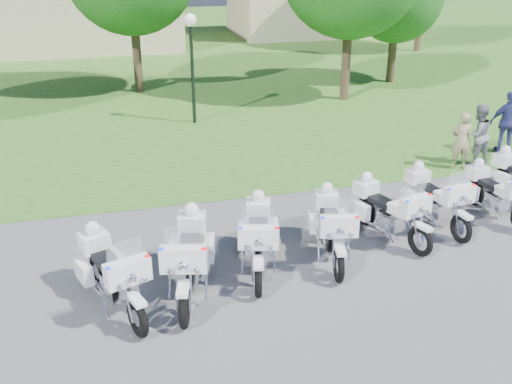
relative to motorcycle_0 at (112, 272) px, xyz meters
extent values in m
plane|color=#4E4E53|center=(3.90, 0.91, -0.68)|extent=(100.00, 100.00, 0.00)
cube|color=#255E1D|center=(3.90, 27.91, -0.68)|extent=(100.00, 48.00, 0.01)
torus|color=black|center=(0.35, -0.95, -0.34)|extent=(0.36, 0.69, 0.68)
torus|color=black|center=(-0.25, 0.68, -0.34)|extent=(0.36, 0.69, 0.68)
cube|color=white|center=(0.35, -0.97, 0.01)|extent=(0.33, 0.49, 0.07)
cube|color=white|center=(0.27, -0.73, 0.39)|extent=(0.77, 0.48, 0.41)
cube|color=silver|center=(0.24, -0.67, 0.75)|extent=(0.58, 0.31, 0.38)
sphere|color=red|center=(0.59, -0.67, 0.59)|extent=(0.09, 0.09, 0.09)
sphere|color=#1426E5|center=(-0.02, -0.90, 0.59)|extent=(0.09, 0.09, 0.09)
cube|color=silver|center=(0.04, -0.11, -0.22)|extent=(0.52, 0.66, 0.35)
cube|color=white|center=(0.13, -0.34, 0.14)|extent=(0.49, 0.61, 0.22)
cube|color=black|center=(-0.06, 0.17, 0.12)|extent=(0.54, 0.71, 0.12)
cube|color=white|center=(0.09, 0.64, -0.17)|extent=(0.35, 0.56, 0.37)
cube|color=white|center=(-0.48, 0.43, -0.17)|extent=(0.35, 0.56, 0.37)
cube|color=white|center=(-0.26, 0.71, 0.26)|extent=(0.60, 0.55, 0.33)
sphere|color=white|center=(-0.26, 0.71, 0.52)|extent=(0.27, 0.27, 0.27)
torus|color=black|center=(1.11, -0.88, -0.33)|extent=(0.31, 0.73, 0.72)
torus|color=black|center=(1.54, 0.89, -0.33)|extent=(0.31, 0.73, 0.72)
cube|color=white|center=(1.11, -0.90, 0.05)|extent=(0.30, 0.50, 0.08)
cube|color=white|center=(1.17, -0.64, 0.45)|extent=(0.81, 0.43, 0.43)
cube|color=silver|center=(1.19, -0.58, 0.82)|extent=(0.61, 0.27, 0.40)
sphere|color=red|center=(1.49, -0.79, 0.65)|extent=(0.10, 0.10, 0.10)
sphere|color=#1426E5|center=(0.82, -0.62, 0.65)|extent=(0.10, 0.10, 0.10)
cube|color=silver|center=(1.33, 0.02, -0.20)|extent=(0.50, 0.67, 0.36)
cube|color=white|center=(1.27, -0.23, 0.18)|extent=(0.47, 0.62, 0.24)
cube|color=black|center=(1.41, 0.34, 0.16)|extent=(0.51, 0.73, 0.13)
cube|color=white|center=(1.82, 0.66, -0.14)|extent=(0.32, 0.59, 0.39)
cube|color=white|center=(1.19, 0.81, -0.14)|extent=(0.32, 0.59, 0.39)
cube|color=white|center=(1.55, 0.92, 0.31)|extent=(0.60, 0.54, 0.34)
sphere|color=white|center=(1.55, 0.92, 0.59)|extent=(0.28, 0.28, 0.28)
torus|color=black|center=(2.52, -0.33, -0.35)|extent=(0.30, 0.69, 0.68)
torus|color=black|center=(2.96, 1.33, -0.35)|extent=(0.30, 0.69, 0.68)
cube|color=white|center=(2.52, -0.35, 0.01)|extent=(0.29, 0.48, 0.07)
cube|color=white|center=(2.58, -0.11, 0.38)|extent=(0.77, 0.42, 0.40)
cube|color=silver|center=(2.60, -0.05, 0.74)|extent=(0.58, 0.26, 0.38)
sphere|color=red|center=(2.88, -0.25, 0.57)|extent=(0.09, 0.09, 0.09)
sphere|color=#1426E5|center=(2.25, -0.08, 0.57)|extent=(0.09, 0.09, 0.09)
cube|color=silver|center=(2.75, 0.52, -0.22)|extent=(0.48, 0.64, 0.34)
cube|color=white|center=(2.69, 0.28, 0.13)|extent=(0.45, 0.59, 0.22)
cube|color=black|center=(2.83, 0.81, 0.11)|extent=(0.49, 0.70, 0.12)
cube|color=white|center=(3.22, 1.10, -0.17)|extent=(0.31, 0.56, 0.36)
cube|color=white|center=(2.63, 1.26, -0.17)|extent=(0.31, 0.56, 0.36)
cube|color=white|center=(2.97, 1.36, 0.25)|extent=(0.57, 0.52, 0.32)
sphere|color=white|center=(2.97, 1.36, 0.51)|extent=(0.26, 0.26, 0.26)
torus|color=black|center=(4.10, -0.25, -0.35)|extent=(0.27, 0.68, 0.67)
torus|color=black|center=(4.47, 1.40, -0.35)|extent=(0.27, 0.68, 0.67)
cube|color=white|center=(4.10, -0.27, -0.01)|extent=(0.27, 0.47, 0.07)
cube|color=white|center=(4.15, -0.02, 0.36)|extent=(0.75, 0.39, 0.40)
cube|color=silver|center=(4.17, 0.03, 0.71)|extent=(0.57, 0.24, 0.37)
sphere|color=red|center=(4.45, -0.15, 0.55)|extent=(0.09, 0.09, 0.09)
sphere|color=#1426E5|center=(3.83, -0.01, 0.55)|extent=(0.09, 0.09, 0.09)
cube|color=silver|center=(4.29, 0.60, -0.23)|extent=(0.45, 0.62, 0.34)
cube|color=white|center=(4.24, 0.36, 0.11)|extent=(0.42, 0.57, 0.22)
cube|color=black|center=(4.36, 0.89, 0.09)|extent=(0.46, 0.67, 0.12)
cube|color=white|center=(4.73, 1.19, -0.18)|extent=(0.29, 0.54, 0.36)
cube|color=white|center=(4.15, 1.32, -0.18)|extent=(0.29, 0.54, 0.36)
cube|color=white|center=(4.48, 1.43, 0.23)|extent=(0.55, 0.49, 0.32)
sphere|color=white|center=(4.48, 1.43, 0.49)|extent=(0.26, 0.26, 0.26)
torus|color=black|center=(6.08, 0.24, -0.36)|extent=(0.31, 0.66, 0.65)
torus|color=black|center=(5.59, 1.82, -0.36)|extent=(0.31, 0.66, 0.65)
cube|color=white|center=(6.08, 0.22, -0.02)|extent=(0.29, 0.46, 0.07)
cube|color=white|center=(6.01, 0.45, 0.34)|extent=(0.74, 0.43, 0.39)
cube|color=silver|center=(5.99, 0.51, 0.68)|extent=(0.55, 0.27, 0.37)
sphere|color=red|center=(6.32, 0.49, 0.52)|extent=(0.09, 0.09, 0.09)
sphere|color=#1426E5|center=(5.73, 0.31, 0.52)|extent=(0.09, 0.09, 0.09)
cube|color=silver|center=(5.83, 1.05, -0.24)|extent=(0.48, 0.62, 0.33)
cube|color=white|center=(5.89, 0.83, 0.10)|extent=(0.45, 0.57, 0.21)
cube|color=black|center=(5.74, 1.33, 0.08)|extent=(0.49, 0.67, 0.12)
cube|color=white|center=(5.91, 1.77, -0.19)|extent=(0.32, 0.53, 0.35)
cube|color=white|center=(5.35, 1.59, -0.19)|extent=(0.32, 0.53, 0.35)
cube|color=white|center=(5.58, 1.85, 0.21)|extent=(0.56, 0.51, 0.31)
sphere|color=white|center=(5.58, 1.85, 0.47)|extent=(0.25, 0.25, 0.25)
torus|color=black|center=(7.19, 0.52, -0.36)|extent=(0.19, 0.66, 0.65)
torus|color=black|center=(7.04, 2.15, -0.36)|extent=(0.19, 0.66, 0.65)
cube|color=white|center=(7.20, 0.50, -0.02)|extent=(0.21, 0.44, 0.07)
cube|color=white|center=(7.17, 0.74, 0.33)|extent=(0.72, 0.30, 0.39)
cube|color=silver|center=(7.17, 0.80, 0.67)|extent=(0.55, 0.17, 0.36)
sphere|color=red|center=(7.49, 0.71, 0.52)|extent=(0.09, 0.09, 0.09)
sphere|color=#1426E5|center=(6.87, 0.65, 0.52)|extent=(0.09, 0.09, 0.09)
cube|color=silver|center=(7.11, 1.35, -0.25)|extent=(0.38, 0.57, 0.33)
cube|color=white|center=(7.14, 1.12, 0.09)|extent=(0.36, 0.53, 0.21)
cube|color=black|center=(7.09, 1.64, 0.07)|extent=(0.38, 0.63, 0.12)
cube|color=white|center=(7.34, 2.04, -0.20)|extent=(0.22, 0.52, 0.35)
cube|color=white|center=(6.76, 1.98, -0.20)|extent=(0.22, 0.52, 0.35)
cube|color=white|center=(7.03, 2.18, 0.21)|extent=(0.50, 0.43, 0.31)
sphere|color=white|center=(7.03, 2.18, 0.46)|extent=(0.25, 0.25, 0.25)
torus|color=black|center=(8.64, 2.14, -0.38)|extent=(0.16, 0.62, 0.61)
sphere|color=#1426E5|center=(8.45, 0.73, 0.45)|extent=(0.08, 0.08, 0.08)
cube|color=silver|center=(8.69, 1.39, -0.27)|extent=(0.35, 0.53, 0.31)
cube|color=white|center=(8.71, 1.17, 0.05)|extent=(0.32, 0.49, 0.20)
cube|color=black|center=(8.67, 1.66, 0.03)|extent=(0.35, 0.58, 0.11)
cube|color=white|center=(8.92, 2.02, -0.23)|extent=(0.20, 0.48, 0.33)
cube|color=white|center=(8.37, 1.98, -0.23)|extent=(0.20, 0.48, 0.33)
cube|color=white|center=(8.63, 2.17, 0.16)|extent=(0.46, 0.39, 0.29)
sphere|color=white|center=(8.63, 2.17, 0.39)|extent=(0.24, 0.24, 0.24)
torus|color=black|center=(9.73, 2.63, -0.36)|extent=(0.32, 0.65, 0.64)
cube|color=white|center=(9.50, 2.40, -0.20)|extent=(0.32, 0.53, 0.35)
cube|color=white|center=(9.72, 2.65, 0.20)|extent=(0.56, 0.51, 0.31)
sphere|color=white|center=(9.72, 2.65, 0.45)|extent=(0.25, 0.25, 0.25)
cylinder|color=black|center=(3.14, 10.80, 1.01)|extent=(0.12, 0.12, 3.39)
sphere|color=white|center=(3.14, 10.80, 2.86)|extent=(0.44, 0.44, 0.44)
cylinder|color=#38281C|center=(1.60, 16.08, 1.18)|extent=(0.36, 0.36, 3.71)
cylinder|color=#38281C|center=(9.63, 12.61, 1.21)|extent=(0.36, 0.36, 3.78)
cylinder|color=#38281C|center=(12.97, 15.12, 0.70)|extent=(0.36, 0.36, 2.77)
cylinder|color=#38281C|center=(18.42, 22.36, 1.45)|extent=(0.36, 0.36, 4.26)
cube|color=tan|center=(-2.10, 28.91, 1.12)|extent=(14.00, 8.00, 3.60)
cube|color=tan|center=(14.90, 30.91, 1.12)|extent=(11.00, 7.00, 3.60)
imported|color=#9B8F69|center=(9.66, 4.41, 0.13)|extent=(0.68, 0.54, 1.63)
imported|color=slate|center=(10.30, 4.62, 0.20)|extent=(0.93, 0.77, 1.75)
imported|color=navy|center=(11.79, 5.28, 0.26)|extent=(1.18, 0.72, 1.87)
camera|label=1|loc=(0.26, -8.77, 5.16)|focal=40.00mm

